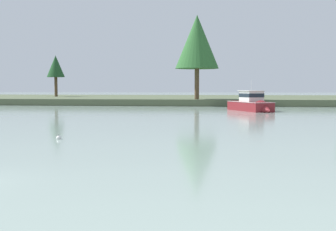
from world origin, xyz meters
TOP-DOWN VIEW (x-y plane):
  - far_shore_bank at (0.00, 82.67)m, footprint 235.45×44.95m
  - cruiser_maroon at (13.96, 46.74)m, footprint 6.51×9.88m
  - mooring_buoy_white at (-0.40, 12.80)m, footprint 0.32×0.32m
  - shore_tree_left at (5.43, 62.26)m, footprint 7.54×7.54m
  - shore_tree_right at (-27.35, 80.70)m, footprint 3.98×3.98m

SIDE VIEW (x-z plane):
  - mooring_buoy_white at x=-0.40m, z-range -0.13..0.25m
  - far_shore_bank at x=0.00m, z-range 0.00..1.17m
  - cruiser_maroon at x=13.96m, z-range -2.02..3.27m
  - shore_tree_right at x=-27.35m, z-range 3.22..12.46m
  - shore_tree_left at x=5.43m, z-range 3.77..18.31m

